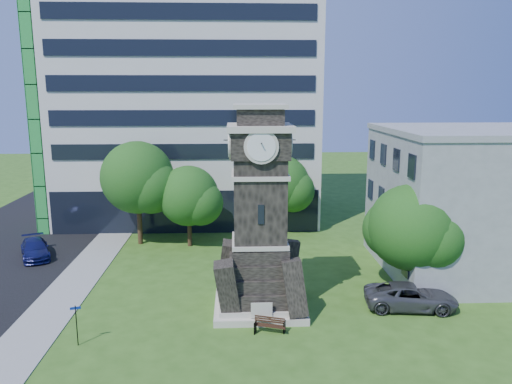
{
  "coord_description": "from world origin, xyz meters",
  "views": [
    {
      "loc": [
        1.6,
        -26.41,
        12.94
      ],
      "look_at": [
        3.01,
        7.45,
        6.07
      ],
      "focal_mm": 35.0,
      "sensor_mm": 36.0,
      "label": 1
    }
  ],
  "objects_px": {
    "clock_tower": "(260,223)",
    "car_street_north": "(35,249)",
    "park_bench": "(270,324)",
    "street_sign": "(76,321)",
    "car_east_lot": "(411,296)"
  },
  "relations": [
    {
      "from": "clock_tower",
      "to": "car_street_north",
      "type": "relative_size",
      "value": 2.53
    },
    {
      "from": "car_street_north",
      "to": "park_bench",
      "type": "xyz_separation_m",
      "value": [
        17.69,
        -13.28,
        -0.24
      ]
    },
    {
      "from": "car_street_north",
      "to": "street_sign",
      "type": "height_order",
      "value": "street_sign"
    },
    {
      "from": "clock_tower",
      "to": "park_bench",
      "type": "height_order",
      "value": "clock_tower"
    },
    {
      "from": "park_bench",
      "to": "street_sign",
      "type": "xyz_separation_m",
      "value": [
        -10.04,
        -0.99,
        0.91
      ]
    },
    {
      "from": "car_street_north",
      "to": "street_sign",
      "type": "xyz_separation_m",
      "value": [
        7.65,
        -14.28,
        0.67
      ]
    },
    {
      "from": "car_east_lot",
      "to": "park_bench",
      "type": "relative_size",
      "value": 3.25
    },
    {
      "from": "car_east_lot",
      "to": "park_bench",
      "type": "xyz_separation_m",
      "value": [
        -8.73,
        -2.75,
        -0.3
      ]
    },
    {
      "from": "car_street_north",
      "to": "street_sign",
      "type": "relative_size",
      "value": 2.2
    },
    {
      "from": "car_east_lot",
      "to": "street_sign",
      "type": "distance_m",
      "value": 19.15
    },
    {
      "from": "clock_tower",
      "to": "park_bench",
      "type": "relative_size",
      "value": 7.23
    },
    {
      "from": "clock_tower",
      "to": "car_street_north",
      "type": "xyz_separation_m",
      "value": [
        -17.29,
        9.99,
        -4.58
      ]
    },
    {
      "from": "car_street_north",
      "to": "clock_tower",
      "type": "bearing_deg",
      "value": -54.75
    },
    {
      "from": "clock_tower",
      "to": "car_east_lot",
      "type": "relative_size",
      "value": 2.22
    },
    {
      "from": "car_street_north",
      "to": "car_east_lot",
      "type": "height_order",
      "value": "car_east_lot"
    }
  ]
}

